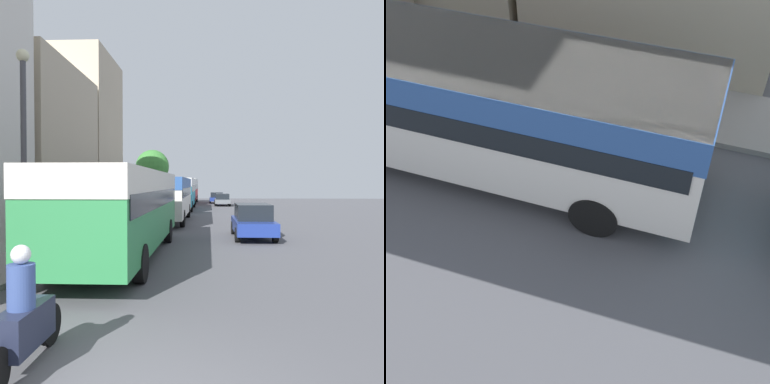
% 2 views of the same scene
% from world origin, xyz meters
% --- Properties ---
extents(building_far_terrace, '(6.67, 8.13, 8.75)m').
position_xyz_m(building_far_terrace, '(-9.54, 16.08, 4.38)').
color(building_far_terrace, '#BCAD93').
rests_on(building_far_terrace, ground_plane).
extents(building_end_row, '(6.16, 6.74, 11.82)m').
position_xyz_m(building_end_row, '(-9.28, 23.76, 5.91)').
color(building_end_row, '#BCAD93').
rests_on(building_end_row, ground_plane).
extents(bus_lead, '(2.58, 10.65, 2.97)m').
position_xyz_m(bus_lead, '(-2.01, 9.16, 1.93)').
color(bus_lead, '#2D8447').
rests_on(bus_lead, ground_plane).
extents(bus_following, '(2.63, 10.01, 2.91)m').
position_xyz_m(bus_following, '(-1.80, 21.24, 1.90)').
color(bus_following, silver).
rests_on(bus_following, ground_plane).
extents(bus_third_in_line, '(2.54, 9.75, 3.04)m').
position_xyz_m(bus_third_in_line, '(-1.79, 32.84, 1.97)').
color(bus_third_in_line, teal).
rests_on(bus_third_in_line, ground_plane).
extents(bus_rear, '(2.52, 10.18, 3.14)m').
position_xyz_m(bus_rear, '(-1.84, 44.50, 2.04)').
color(bus_rear, red).
rests_on(bus_rear, ground_plane).
extents(motorcycle_behind_lead, '(0.38, 2.24, 1.73)m').
position_xyz_m(motorcycle_behind_lead, '(-1.62, 1.35, 0.68)').
color(motorcycle_behind_lead, '#1E2338').
rests_on(motorcycle_behind_lead, ground_plane).
extents(car_crossing, '(1.80, 4.11, 1.37)m').
position_xyz_m(car_crossing, '(2.47, 39.34, 0.72)').
color(car_crossing, slate).
rests_on(car_crossing, ground_plane).
extents(car_far_curb, '(1.83, 4.23, 1.59)m').
position_xyz_m(car_far_curb, '(2.94, 13.92, 0.82)').
color(car_far_curb, navy).
rests_on(car_far_curb, ground_plane).
extents(car_distant, '(1.84, 3.86, 1.40)m').
position_xyz_m(car_distant, '(1.95, 44.64, 0.73)').
color(car_distant, navy).
rests_on(car_distant, ground_plane).
extents(pedestrian_near_curb, '(0.44, 0.44, 1.76)m').
position_xyz_m(pedestrian_near_curb, '(-5.85, 17.16, 1.04)').
color(pedestrian_near_curb, '#232838').
rests_on(pedestrian_near_curb, sidewalk).
extents(pedestrian_walking_away, '(0.41, 0.41, 1.80)m').
position_xyz_m(pedestrian_walking_away, '(-4.52, 20.55, 1.06)').
color(pedestrian_walking_away, '#232838').
rests_on(pedestrian_walking_away, sidewalk).
extents(street_tree, '(3.63, 3.63, 6.05)m').
position_xyz_m(street_tree, '(-5.21, 36.91, 4.36)').
color(street_tree, brown).
rests_on(street_tree, sidewalk).
extents(lamp_post, '(0.36, 0.36, 6.18)m').
position_xyz_m(lamp_post, '(-4.35, 6.81, 3.80)').
color(lamp_post, '#47474C').
rests_on(lamp_post, sidewalk).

